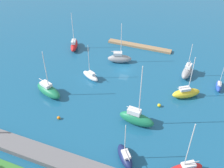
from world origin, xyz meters
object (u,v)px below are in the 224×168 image
Objects in this scene: sailboat_green_along_channel at (48,90)px; mooring_buoy_white at (188,64)px; sailboat_blue_off_beacon at (219,86)px; sailboat_gray_near_pier at (119,58)px; mooring_buoy_orange at (59,118)px; sailboat_red_far_north at (74,45)px; sailboat_navy_center_basin at (125,156)px; pier_dock at (139,46)px; mooring_buoy_yellow at (159,105)px; sailboat_gray_outer_mooring at (187,72)px; sailboat_green_by_breakwater at (136,118)px; sailboat_yellow_lone_north at (186,93)px; sailboat_white_mid_basin at (90,76)px.

mooring_buoy_white is (-29.69, -26.01, -1.04)m from sailboat_green_along_channel.
sailboat_blue_off_beacon is 0.57× the size of sailboat_gray_near_pier.
mooring_buoy_orange reaches higher than mooring_buoy_white.
sailboat_navy_center_basin is at bearing -160.15° from sailboat_red_far_north.
mooring_buoy_yellow is (-12.38, 25.37, 0.07)m from pier_dock.
sailboat_blue_off_beacon is (-14.90, -29.07, -0.24)m from sailboat_navy_center_basin.
mooring_buoy_orange is (23.62, 26.96, -0.96)m from sailboat_gray_outer_mooring.
sailboat_gray_near_pier is (12.61, -31.49, 0.28)m from sailboat_navy_center_basin.
mooring_buoy_orange is at bearing -24.65° from sailboat_green_along_channel.
sailboat_blue_off_beacon is 27.62m from sailboat_gray_near_pier.
sailboat_gray_near_pier reaches higher than mooring_buoy_yellow.
mooring_buoy_yellow is at bearing 68.47° from sailboat_green_by_breakwater.
sailboat_yellow_lone_north is (-1.10, 9.13, -0.09)m from sailboat_gray_outer_mooring.
sailboat_yellow_lone_north is 14.77m from mooring_buoy_white.
sailboat_blue_off_beacon is at bearing -142.77° from mooring_buoy_orange.
sailboat_yellow_lone_north is 7.78m from mooring_buoy_yellow.
pier_dock is at bearing -85.92° from sailboat_red_far_north.
sailboat_gray_outer_mooring is (-16.40, 10.45, 1.01)m from pier_dock.
sailboat_gray_outer_mooring is at bearing -131.22° from mooring_buoy_orange.
sailboat_blue_off_beacon is (-31.84, -8.03, -0.14)m from sailboat_white_mid_basin.
sailboat_navy_center_basin is 0.80× the size of sailboat_yellow_lone_north.
sailboat_gray_near_pier is at bearing -44.02° from mooring_buoy_yellow.
sailboat_gray_outer_mooring is at bearing -113.55° from sailboat_red_far_north.
sailboat_red_far_north is at bearing 153.38° from sailboat_gray_near_pier.
pier_dock is 27.72× the size of mooring_buoy_orange.
sailboat_green_by_breakwater is 1.29× the size of sailboat_red_far_north.
mooring_buoy_orange is 0.92× the size of mooring_buoy_yellow.
sailboat_yellow_lone_north reaches higher than mooring_buoy_white.
sailboat_blue_off_beacon is at bearing -140.45° from sailboat_white_mid_basin.
sailboat_blue_off_beacon reaches higher than pier_dock.
sailboat_green_along_channel is 22.85m from sailboat_green_by_breakwater.
sailboat_white_mid_basin is at bearing -12.15° from mooring_buoy_yellow.
sailboat_green_by_breakwater reaches higher than sailboat_blue_off_beacon.
sailboat_green_by_breakwater reaches higher than sailboat_navy_center_basin.
sailboat_navy_center_basin is (-23.62, 11.29, -0.32)m from sailboat_green_along_channel.
sailboat_red_far_north is 35.37m from mooring_buoy_yellow.
sailboat_green_by_breakwater reaches higher than mooring_buoy_white.
sailboat_red_far_north is at bearing 1.34° from sailboat_navy_center_basin.
sailboat_green_by_breakwater is 21.69× the size of mooring_buoy_white.
sailboat_red_far_north reaches higher than sailboat_yellow_lone_north.
sailboat_navy_center_basin is 12.12× the size of mooring_buoy_orange.
sailboat_gray_near_pier is (2.78, 10.72, 1.02)m from pier_dock.
sailboat_green_along_channel is at bearing 65.95° from pier_dock.
sailboat_red_far_north is (36.20, -11.07, 0.08)m from sailboat_yellow_lone_north.
sailboat_blue_off_beacon is 9.25× the size of mooring_buoy_orange.
sailboat_green_along_channel reaches higher than mooring_buoy_orange.
sailboat_gray_outer_mooring is 15.49m from mooring_buoy_yellow.
sailboat_green_by_breakwater is (15.73, 19.38, 0.78)m from sailboat_blue_off_beacon.
sailboat_gray_outer_mooring is at bearing -105.10° from mooring_buoy_yellow.
sailboat_yellow_lone_north reaches higher than sailboat_gray_outer_mooring.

